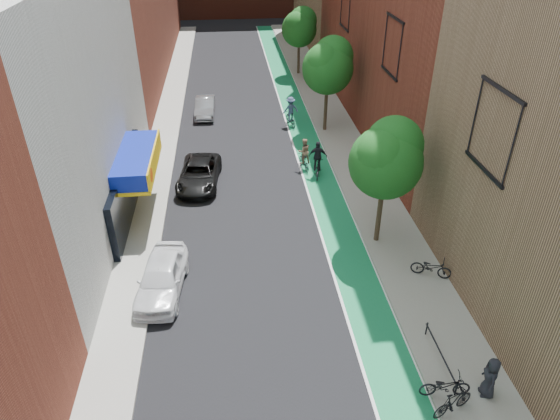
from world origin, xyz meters
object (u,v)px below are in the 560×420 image
object	(u,v)px
parked_car_black	(199,174)
cyclist_lane_near	(304,156)
cyclist_lane_far	(291,113)
parked_car_white	(162,277)
cyclist_lane_mid	(318,163)
pedestrian	(490,377)
parked_car_silver	(205,107)

from	to	relation	value
parked_car_black	cyclist_lane_near	size ratio (longest dim) A/B	2.48
cyclist_lane_far	parked_car_white	bearing A→B (deg)	52.30
parked_car_white	cyclist_lane_mid	bearing A→B (deg)	55.14
cyclist_lane_mid	pedestrian	bearing A→B (deg)	112.53
pedestrian	parked_car_silver	bearing A→B (deg)	-148.87
parked_car_silver	cyclist_lane_mid	distance (m)	13.00
parked_car_black	cyclist_lane_far	world-z (taller)	cyclist_lane_far
cyclist_lane_mid	pedestrian	world-z (taller)	cyclist_lane_mid
parked_car_white	parked_car_black	xyz separation A→B (m)	(1.30, 9.49, -0.08)
cyclist_lane_near	cyclist_lane_far	world-z (taller)	cyclist_lane_far
cyclist_lane_near	cyclist_lane_far	xyz separation A→B (m)	(0.05, 7.08, 0.14)
parked_car_white	parked_car_black	world-z (taller)	parked_car_white
parked_car_silver	cyclist_lane_mid	world-z (taller)	cyclist_lane_mid
cyclist_lane_mid	pedestrian	xyz separation A→B (m)	(2.97, -16.47, 0.09)
parked_car_silver	cyclist_lane_far	distance (m)	6.97
cyclist_lane_near	cyclist_lane_mid	size ratio (longest dim) A/B	0.89
cyclist_lane_mid	cyclist_lane_far	bearing A→B (deg)	-73.12
cyclist_lane_far	pedestrian	size ratio (longest dim) A/B	1.36
cyclist_lane_mid	cyclist_lane_near	bearing A→B (deg)	-44.41
parked_car_white	cyclist_lane_far	distance (m)	19.57
cyclist_lane_near	parked_car_white	bearing A→B (deg)	42.40
parked_car_white	cyclist_lane_near	world-z (taller)	cyclist_lane_near
cyclist_lane_near	cyclist_lane_mid	world-z (taller)	cyclist_lane_mid
parked_car_white	parked_car_black	bearing A→B (deg)	88.13
parked_car_black	parked_car_white	bearing A→B (deg)	-91.93
parked_car_silver	cyclist_lane_near	xyz separation A→B (m)	(6.33, -9.88, 0.16)
parked_car_black	parked_car_silver	world-z (taller)	parked_car_black
cyclist_lane_near	cyclist_lane_far	size ratio (longest dim) A/B	0.90
cyclist_lane_near	parked_car_silver	bearing A→B (deg)	-69.41
pedestrian	cyclist_lane_far	bearing A→B (deg)	-160.54
parked_car_silver	cyclist_lane_far	xyz separation A→B (m)	(6.38, -2.80, 0.30)
parked_car_white	cyclist_lane_far	bearing A→B (deg)	72.40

